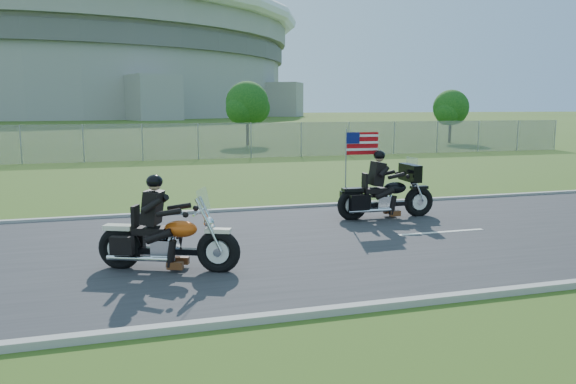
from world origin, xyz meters
name	(u,v)px	position (x,y,z in m)	size (l,w,h in m)	color
ground	(276,246)	(0.00, 0.00, 0.00)	(420.00, 420.00, 0.00)	#364F18
road	(276,245)	(0.00, 0.00, 0.02)	(120.00, 8.00, 0.04)	#28282B
curb_north	(238,210)	(0.00, 4.05, 0.05)	(120.00, 0.18, 0.12)	#9E9B93
curb_south	(350,309)	(0.00, -4.05, 0.05)	(120.00, 0.18, 0.12)	#9E9B93
fence	(83,143)	(-5.00, 20.00, 1.00)	(60.00, 0.03, 2.00)	gray
stadium	(58,62)	(-20.00, 170.00, 15.58)	(140.40, 140.40, 29.20)	#A3A099
tree_fence_near	(248,105)	(6.04, 30.04, 2.97)	(3.52, 3.28, 4.75)	#382316
tree_fence_far	(451,109)	(22.04, 28.03, 2.64)	(3.08, 2.87, 4.20)	#382316
motorcycle_lead	(166,241)	(-2.39, -1.24, 0.56)	(2.49, 1.34, 1.78)	black
motorcycle_follow	(386,196)	(3.52, 1.95, 0.62)	(2.73, 0.90, 2.28)	black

